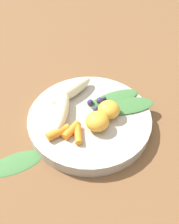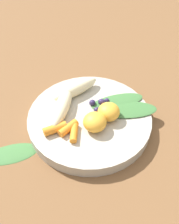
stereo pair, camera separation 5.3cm
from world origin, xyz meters
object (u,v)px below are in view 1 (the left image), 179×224
at_px(bowl, 90,119).
at_px(banana_peeled_right, 71,90).
at_px(banana_peeled_left, 61,109).
at_px(kale_leaf_stray, 16,163).
at_px(orange_segment_near, 109,110).

xyz_separation_m(bowl, banana_peeled_right, (0.03, 0.07, 0.03)).
xyz_separation_m(banana_peeled_left, kale_leaf_stray, (-0.14, 0.02, -0.04)).
relative_size(banana_peeled_left, kale_leaf_stray, 1.08).
bearing_deg(banana_peeled_left, kale_leaf_stray, -34.70).
distance_m(bowl, kale_leaf_stray, 0.18).
relative_size(bowl, banana_peeled_left, 2.29).
relative_size(bowl, banana_peeled_right, 2.29).
distance_m(bowl, banana_peeled_right, 0.08).
bearing_deg(bowl, orange_segment_near, -60.45).
distance_m(bowl, banana_peeled_left, 0.07).
height_order(bowl, kale_leaf_stray, bowl).
bearing_deg(orange_segment_near, banana_peeled_left, 118.24).
distance_m(banana_peeled_right, orange_segment_near, 0.10).
height_order(bowl, banana_peeled_right, banana_peeled_right).
xyz_separation_m(bowl, banana_peeled_left, (-0.03, 0.05, 0.03)).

